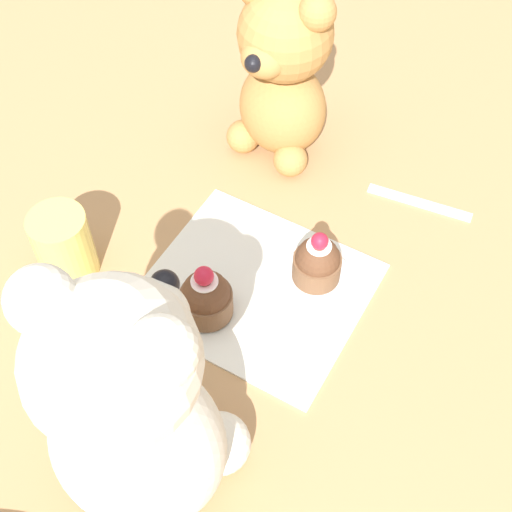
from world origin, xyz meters
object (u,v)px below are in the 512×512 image
at_px(cupcake_near_cream_bear, 206,297).
at_px(teaspoon, 419,202).
at_px(teddy_bear_cream, 133,411).
at_px(juice_glass, 64,245).
at_px(cupcake_near_tan_bear, 317,262).
at_px(teddy_bear_tan, 282,74).
at_px(saucer_plate, 316,277).

height_order(cupcake_near_cream_bear, teaspoon, cupcake_near_cream_bear).
bearing_deg(teddy_bear_cream, juice_glass, -39.35).
relative_size(teddy_bear_cream, cupcake_near_tan_bear, 4.18).
xyz_separation_m(cupcake_near_tan_bear, juice_glass, (0.22, 0.11, 0.01)).
relative_size(teddy_bear_tan, cupcake_near_tan_bear, 3.29).
xyz_separation_m(saucer_plate, juice_glass, (0.22, 0.11, 0.03)).
bearing_deg(cupcake_near_cream_bear, juice_glass, 8.81).
distance_m(cupcake_near_cream_bear, juice_glass, 0.15).
bearing_deg(teddy_bear_cream, saucer_plate, -101.42).
xyz_separation_m(teddy_bear_cream, saucer_plate, (-0.03, -0.24, -0.11)).
height_order(juice_glass, teaspoon, juice_glass).
bearing_deg(teddy_bear_tan, juice_glass, -105.73).
height_order(teddy_bear_cream, juice_glass, teddy_bear_cream).
bearing_deg(cupcake_near_cream_bear, saucer_plate, -130.65).
bearing_deg(juice_glass, teaspoon, -136.65).
relative_size(juice_glass, teaspoon, 0.67).
distance_m(cupcake_near_tan_bear, teaspoon, 0.16).
xyz_separation_m(teddy_bear_tan, cupcake_near_cream_bear, (-0.05, 0.24, -0.08)).
xyz_separation_m(teddy_bear_tan, cupcake_near_tan_bear, (-0.12, 0.15, -0.07)).
distance_m(saucer_plate, juice_glass, 0.25).
bearing_deg(cupcake_near_tan_bear, teaspoon, -108.96).
bearing_deg(cupcake_near_tan_bear, teddy_bear_cream, 83.22).
bearing_deg(teaspoon, juice_glass, -143.85).
relative_size(cupcake_near_tan_bear, juice_glass, 0.82).
bearing_deg(teaspoon, cupcake_near_cream_bear, -125.17).
relative_size(cupcake_near_cream_bear, teaspoon, 0.58).
bearing_deg(saucer_plate, teaspoon, -108.96).
bearing_deg(saucer_plate, cupcake_near_cream_bear, 49.35).
relative_size(teddy_bear_tan, teaspoon, 1.82).
relative_size(cupcake_near_tan_bear, teaspoon, 0.55).
bearing_deg(juice_glass, cupcake_near_tan_bear, -153.94).
height_order(cupcake_near_tan_bear, juice_glass, juice_glass).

